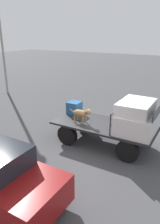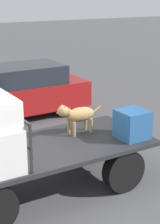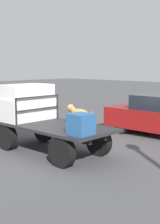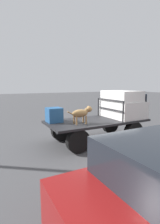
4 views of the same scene
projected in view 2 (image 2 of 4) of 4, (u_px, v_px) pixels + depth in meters
ground_plane at (45, 190)px, 7.14m from camera, size 80.00×80.00×0.00m
flatbed_truck at (44, 160)px, 6.95m from camera, size 4.12×1.84×0.89m
truck_headboard at (10, 125)px, 6.40m from camera, size 0.04×1.72×0.82m
dog at (76, 115)px, 7.40m from camera, size 1.05×0.29×0.67m
cargo_crate at (132, 124)px, 7.24m from camera, size 0.55×0.55×0.55m
parked_sedan at (19, 91)px, 11.16m from camera, size 4.15×1.71×1.56m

